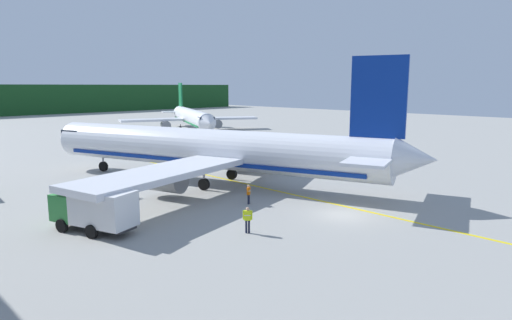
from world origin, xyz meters
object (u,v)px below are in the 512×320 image
(airliner_foreground, at_px, (210,150))
(crew_loader_right, at_px, (62,205))
(service_truck_baggage, at_px, (94,208))
(cargo_container_near, at_px, (109,186))
(airliner_mid_apron, at_px, (191,117))
(crew_marshaller, at_px, (248,218))
(crew_loader_left, at_px, (249,193))

(airliner_foreground, distance_m, crew_loader_right, 15.19)
(service_truck_baggage, distance_m, cargo_container_near, 9.57)
(airliner_mid_apron, distance_m, service_truck_baggage, 66.12)
(airliner_mid_apron, height_order, crew_marshaller, airliner_mid_apron)
(airliner_foreground, relative_size, service_truck_baggage, 6.40)
(crew_loader_left, height_order, crew_loader_right, crew_loader_right)
(airliner_mid_apron, xyz_separation_m, crew_loader_right, (-44.63, -44.50, -1.95))
(airliner_mid_apron, relative_size, crew_loader_left, 20.71)
(airliner_mid_apron, height_order, crew_loader_left, airliner_mid_apron)
(crew_loader_left, bearing_deg, crew_loader_right, 151.15)
(service_truck_baggage, distance_m, crew_loader_left, 12.18)
(airliner_mid_apron, relative_size, cargo_container_near, 15.48)
(airliner_foreground, bearing_deg, cargo_container_near, 167.10)
(airliner_foreground, height_order, cargo_container_near, airliner_foreground)
(airliner_foreground, height_order, airliner_mid_apron, airliner_foreground)
(cargo_container_near, height_order, crew_marshaller, cargo_container_near)
(airliner_mid_apron, bearing_deg, service_truck_baggage, -132.01)
(airliner_mid_apron, xyz_separation_m, service_truck_baggage, (-44.24, -49.12, -1.32))
(airliner_foreground, relative_size, airliner_mid_apron, 1.21)
(service_truck_baggage, relative_size, crew_marshaller, 3.61)
(crew_loader_right, bearing_deg, crew_marshaller, -58.46)
(airliner_mid_apron, distance_m, crew_loader_left, 60.65)
(crew_loader_right, bearing_deg, service_truck_baggage, -85.22)
(service_truck_baggage, height_order, crew_marshaller, service_truck_baggage)
(crew_loader_right, bearing_deg, airliner_foreground, 5.05)
(crew_loader_left, bearing_deg, cargo_container_near, 123.99)
(crew_marshaller, bearing_deg, crew_loader_right, 121.54)
(airliner_mid_apron, distance_m, crew_loader_right, 63.06)
(crew_marshaller, height_order, crew_loader_right, crew_marshaller)
(cargo_container_near, bearing_deg, airliner_mid_apron, 46.26)
(crew_loader_left, distance_m, crew_loader_right, 14.10)
(crew_marshaller, bearing_deg, airliner_foreground, 60.16)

